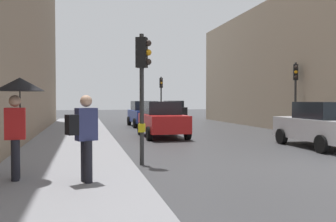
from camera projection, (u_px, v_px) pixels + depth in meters
sidewalk_kerb at (72, 147)px, 13.59m from camera, size 3.46×40.00×0.16m
traffic_light_near_right at (143, 75)px, 10.10m from camera, size 0.45×0.34×3.67m
traffic_light_mid_street at (296, 85)px, 19.40m from camera, size 0.35×0.45×3.84m
traffic_light_far_median at (161, 91)px, 31.04m from camera, size 0.24×0.43×3.82m
car_silver_hatchback at (322, 125)px, 13.79m from camera, size 2.10×4.24×1.76m
car_red_sedan at (162, 119)px, 17.85m from camera, size 2.03×4.21×1.76m
car_blue_van at (145, 114)px, 25.09m from camera, size 2.10×4.24×1.76m
car_dark_suv at (173, 109)px, 36.76m from camera, size 2.08×4.23×1.76m
pedestrian_with_umbrella at (18, 100)px, 7.53m from camera, size 1.00×1.00×2.14m
pedestrian_with_grey_backpack at (84, 133)px, 7.30m from camera, size 0.66×0.47×1.77m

